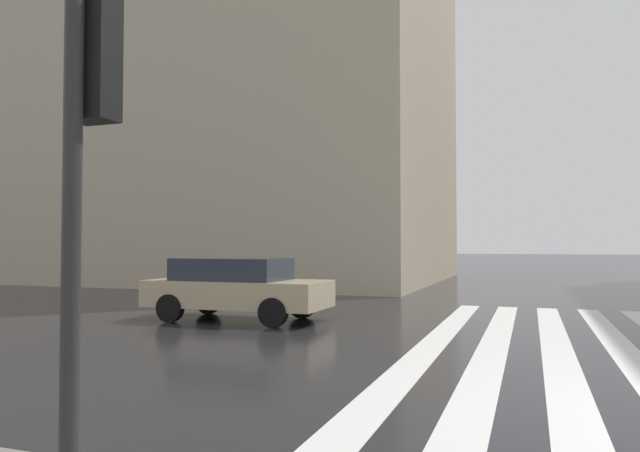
{
  "coord_description": "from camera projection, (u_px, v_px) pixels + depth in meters",
  "views": [
    {
      "loc": [
        -6.46,
        2.07,
        1.71
      ],
      "look_at": [
        6.71,
        6.81,
        2.16
      ],
      "focal_mm": 32.91,
      "sensor_mm": 36.0,
      "label": 1
    }
  ],
  "objects": [
    {
      "name": "car_champagne",
      "position": [
        236.0,
        287.0,
        13.37
      ],
      "size": [
        1.85,
        4.1,
        1.41
      ],
      "color": "tan",
      "rests_on": "ground_plane"
    },
    {
      "name": "traffic_signal_post",
      "position": [
        87.0,
        127.0,
        3.82
      ],
      "size": [
        0.44,
        0.3,
        3.23
      ],
      "color": "#232326",
      "rests_on": "sidewalk_pavement"
    },
    {
      "name": "haussmann_block_mid",
      "position": [
        183.0,
        89.0,
        31.31
      ],
      "size": [
        15.53,
        26.85,
        20.56
      ],
      "color": "tan",
      "rests_on": "ground_plane"
    }
  ]
}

